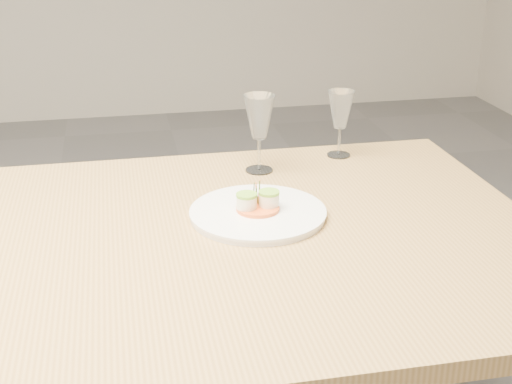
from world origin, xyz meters
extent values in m
cylinder|color=#AB834A|center=(1.10, 0.40, 0.35)|extent=(0.07, 0.07, 0.71)
cylinder|color=white|center=(0.61, 0.07, 0.76)|extent=(0.29, 0.29, 0.01)
cylinder|color=white|center=(0.61, 0.07, 0.76)|extent=(0.30, 0.30, 0.01)
cylinder|color=orange|center=(0.61, 0.07, 0.77)|extent=(0.09, 0.09, 0.01)
cylinder|color=#F2E8C6|center=(0.59, 0.07, 0.79)|extent=(0.04, 0.04, 0.03)
cylinder|color=#F2E8C6|center=(0.64, 0.07, 0.79)|extent=(0.04, 0.04, 0.03)
cylinder|color=#8CC135|center=(0.59, 0.07, 0.80)|extent=(0.05, 0.05, 0.01)
cylinder|color=#8CC135|center=(0.64, 0.07, 0.80)|extent=(0.05, 0.05, 0.01)
cylinder|color=#BCBE65|center=(0.67, 0.02, 0.76)|extent=(0.05, 0.05, 0.00)
cylinder|color=white|center=(0.67, 0.34, 0.75)|extent=(0.07, 0.07, 0.00)
cylinder|color=white|center=(0.67, 0.34, 0.80)|extent=(0.01, 0.01, 0.08)
cone|color=white|center=(0.67, 0.34, 0.89)|extent=(0.08, 0.08, 0.11)
cylinder|color=white|center=(0.90, 0.41, 0.75)|extent=(0.06, 0.06, 0.00)
cylinder|color=white|center=(0.90, 0.41, 0.79)|extent=(0.01, 0.01, 0.08)
cone|color=white|center=(0.90, 0.41, 0.88)|extent=(0.07, 0.07, 0.10)
camera|label=1|loc=(0.33, -1.31, 1.39)|focal=50.00mm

